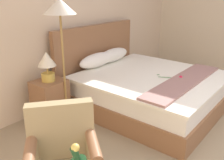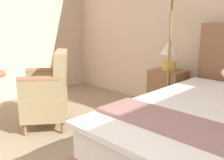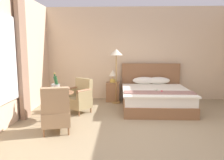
{
  "view_description": "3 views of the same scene",
  "coord_description": "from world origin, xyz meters",
  "px_view_note": "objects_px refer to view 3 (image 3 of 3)",
  "views": [
    {
      "loc": [
        -2.63,
        0.19,
        1.75
      ],
      "look_at": [
        -0.58,
        1.85,
        0.79
      ],
      "focal_mm": 40.0,
      "sensor_mm": 36.0,
      "label": 1
    },
    {
      "loc": [
        0.88,
        0.07,
        1.21
      ],
      "look_at": [
        -0.59,
        1.58,
        0.71
      ],
      "focal_mm": 40.0,
      "sensor_mm": 36.0,
      "label": 2
    },
    {
      "loc": [
        -0.52,
        -4.0,
        1.68
      ],
      "look_at": [
        -0.73,
        1.55,
        0.86
      ],
      "focal_mm": 35.0,
      "sensor_mm": 36.0,
      "label": 3
    }
  ],
  "objects_px": {
    "bedside_lamp": "(113,75)",
    "wine_glass_near_bucket": "(59,90)",
    "floor_lamp_brass": "(116,57)",
    "wine_glass_near_edge": "(66,88)",
    "bed": "(155,97)",
    "armchair_by_window": "(80,97)",
    "armchair_facing_bed": "(56,111)",
    "champagne_bucket": "(56,87)",
    "nightstand": "(113,92)",
    "side_table_round": "(59,103)"
  },
  "relations": [
    {
      "from": "champagne_bucket",
      "to": "armchair_facing_bed",
      "type": "xyz_separation_m",
      "value": [
        0.22,
        -0.75,
        -0.36
      ]
    },
    {
      "from": "champagne_bucket",
      "to": "nightstand",
      "type": "bearing_deg",
      "value": 57.01
    },
    {
      "from": "nightstand",
      "to": "floor_lamp_brass",
      "type": "xyz_separation_m",
      "value": [
        0.11,
        -0.2,
        1.12
      ]
    },
    {
      "from": "nightstand",
      "to": "bedside_lamp",
      "type": "height_order",
      "value": "bedside_lamp"
    },
    {
      "from": "side_table_round",
      "to": "bedside_lamp",
      "type": "bearing_deg",
      "value": 58.93
    },
    {
      "from": "bedside_lamp",
      "to": "champagne_bucket",
      "type": "bearing_deg",
      "value": -122.98
    },
    {
      "from": "champagne_bucket",
      "to": "armchair_by_window",
      "type": "relative_size",
      "value": 0.51
    },
    {
      "from": "champagne_bucket",
      "to": "armchair_by_window",
      "type": "height_order",
      "value": "champagne_bucket"
    },
    {
      "from": "side_table_round",
      "to": "wine_glass_near_edge",
      "type": "bearing_deg",
      "value": 31.44
    },
    {
      "from": "floor_lamp_brass",
      "to": "wine_glass_near_bucket",
      "type": "relative_size",
      "value": 12.23
    },
    {
      "from": "nightstand",
      "to": "side_table_round",
      "type": "height_order",
      "value": "side_table_round"
    },
    {
      "from": "bedside_lamp",
      "to": "wine_glass_near_edge",
      "type": "bearing_deg",
      "value": -119.14
    },
    {
      "from": "wine_glass_near_edge",
      "to": "wine_glass_near_bucket",
      "type": "bearing_deg",
      "value": -104.63
    },
    {
      "from": "floor_lamp_brass",
      "to": "side_table_round",
      "type": "relative_size",
      "value": 2.46
    },
    {
      "from": "nightstand",
      "to": "armchair_facing_bed",
      "type": "relative_size",
      "value": 0.63
    },
    {
      "from": "bed",
      "to": "nightstand",
      "type": "xyz_separation_m",
      "value": [
        -1.22,
        0.72,
        -0.01
      ]
    },
    {
      "from": "bed",
      "to": "side_table_round",
      "type": "height_order",
      "value": "bed"
    },
    {
      "from": "bedside_lamp",
      "to": "wine_glass_near_bucket",
      "type": "distance_m",
      "value": 2.4
    },
    {
      "from": "side_table_round",
      "to": "champagne_bucket",
      "type": "relative_size",
      "value": 1.48
    },
    {
      "from": "bedside_lamp",
      "to": "armchair_facing_bed",
      "type": "bearing_deg",
      "value": -111.09
    },
    {
      "from": "nightstand",
      "to": "bed",
      "type": "bearing_deg",
      "value": -30.52
    },
    {
      "from": "floor_lamp_brass",
      "to": "wine_glass_near_edge",
      "type": "height_order",
      "value": "floor_lamp_brass"
    },
    {
      "from": "wine_glass_near_edge",
      "to": "armchair_facing_bed",
      "type": "relative_size",
      "value": 0.14
    },
    {
      "from": "side_table_round",
      "to": "armchair_by_window",
      "type": "xyz_separation_m",
      "value": [
        0.34,
        0.69,
        -0.02
      ]
    },
    {
      "from": "nightstand",
      "to": "armchair_facing_bed",
      "type": "distance_m",
      "value": 2.86
    },
    {
      "from": "bedside_lamp",
      "to": "wine_glass_near_bucket",
      "type": "xyz_separation_m",
      "value": [
        -1.1,
        -2.12,
        -0.08
      ]
    },
    {
      "from": "bedside_lamp",
      "to": "floor_lamp_brass",
      "type": "relative_size",
      "value": 0.24
    },
    {
      "from": "wine_glass_near_bucket",
      "to": "floor_lamp_brass",
      "type": "bearing_deg",
      "value": 57.78
    },
    {
      "from": "floor_lamp_brass",
      "to": "wine_glass_near_edge",
      "type": "xyz_separation_m",
      "value": [
        -1.14,
        -1.66,
        -0.65
      ]
    },
    {
      "from": "bedside_lamp",
      "to": "floor_lamp_brass",
      "type": "xyz_separation_m",
      "value": [
        0.11,
        -0.2,
        0.57
      ]
    },
    {
      "from": "armchair_by_window",
      "to": "armchair_facing_bed",
      "type": "xyz_separation_m",
      "value": [
        -0.21,
        -1.43,
        0.03
      ]
    },
    {
      "from": "wine_glass_near_edge",
      "to": "armchair_facing_bed",
      "type": "height_order",
      "value": "armchair_facing_bed"
    },
    {
      "from": "armchair_by_window",
      "to": "bed",
      "type": "bearing_deg",
      "value": 14.47
    },
    {
      "from": "bed",
      "to": "armchair_by_window",
      "type": "distance_m",
      "value": 2.11
    },
    {
      "from": "bed",
      "to": "armchair_facing_bed",
      "type": "height_order",
      "value": "bed"
    },
    {
      "from": "side_table_round",
      "to": "nightstand",
      "type": "bearing_deg",
      "value": 58.93
    },
    {
      "from": "bed",
      "to": "armchair_by_window",
      "type": "xyz_separation_m",
      "value": [
        -2.04,
        -0.53,
        0.09
      ]
    },
    {
      "from": "wine_glass_near_edge",
      "to": "armchair_by_window",
      "type": "relative_size",
      "value": 0.16
    },
    {
      "from": "bedside_lamp",
      "to": "wine_glass_near_bucket",
      "type": "height_order",
      "value": "bedside_lamp"
    },
    {
      "from": "wine_glass_near_edge",
      "to": "armchair_facing_bed",
      "type": "distance_m",
      "value": 0.88
    },
    {
      "from": "bed",
      "to": "champagne_bucket",
      "type": "distance_m",
      "value": 2.78
    },
    {
      "from": "nightstand",
      "to": "armchair_facing_bed",
      "type": "height_order",
      "value": "armchair_facing_bed"
    },
    {
      "from": "wine_glass_near_bucket",
      "to": "armchair_facing_bed",
      "type": "xyz_separation_m",
      "value": [
        0.08,
        -0.54,
        -0.33
      ]
    },
    {
      "from": "armchair_facing_bed",
      "to": "wine_glass_near_bucket",
      "type": "bearing_deg",
      "value": 97.89
    },
    {
      "from": "bed",
      "to": "nightstand",
      "type": "relative_size",
      "value": 3.46
    },
    {
      "from": "bed",
      "to": "side_table_round",
      "type": "bearing_deg",
      "value": -152.9
    },
    {
      "from": "side_table_round",
      "to": "wine_glass_near_bucket",
      "type": "xyz_separation_m",
      "value": [
        0.06,
        -0.19,
        0.35
      ]
    },
    {
      "from": "wine_glass_near_edge",
      "to": "armchair_by_window",
      "type": "distance_m",
      "value": 0.74
    },
    {
      "from": "bed",
      "to": "wine_glass_near_edge",
      "type": "distance_m",
      "value": 2.56
    },
    {
      "from": "nightstand",
      "to": "bedside_lamp",
      "type": "xyz_separation_m",
      "value": [
        -0.0,
        -0.0,
        0.54
      ]
    }
  ]
}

